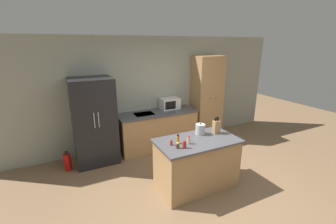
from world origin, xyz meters
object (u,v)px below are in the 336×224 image
microwave (169,103)px  spice_bottle_pale_salt (178,146)px  spice_bottle_tall_dark (178,139)px  kettle (200,129)px  knife_block (216,127)px  spice_bottle_amber_oil (189,140)px  spice_bottle_green_herb (171,143)px  refrigerator (94,121)px  pantry_cabinet (206,98)px  spice_bottle_short_red (184,145)px  fire_extinguisher (68,162)px

microwave → spice_bottle_pale_salt: microwave is taller
microwave → spice_bottle_tall_dark: bearing=-112.6°
kettle → knife_block: bearing=-17.8°
microwave → spice_bottle_amber_oil: bearing=-107.7°
spice_bottle_pale_salt → spice_bottle_green_herb: bearing=105.4°
refrigerator → kettle: bearing=-43.3°
pantry_cabinet → knife_block: (-0.99, -1.70, -0.06)m
refrigerator → kettle: size_ratio=8.58×
pantry_cabinet → knife_block: pantry_cabinet is taller
spice_bottle_tall_dark → spice_bottle_short_red: (0.01, -0.19, -0.02)m
refrigerator → spice_bottle_tall_dark: refrigerator is taller
spice_bottle_short_red → spice_bottle_green_herb: size_ratio=1.35×
spice_bottle_pale_salt → fire_extinguisher: 2.42m
microwave → kettle: bearing=-97.7°
spice_bottle_tall_dark → knife_block: bearing=5.7°
knife_block → spice_bottle_pale_salt: knife_block is taller
refrigerator → spice_bottle_short_red: bearing=-60.3°
spice_bottle_tall_dark → spice_bottle_amber_oil: 0.17m
microwave → spice_bottle_short_red: microwave is taller
spice_bottle_tall_dark → fire_extinguisher: spice_bottle_tall_dark is taller
spice_bottle_tall_dark → spice_bottle_amber_oil: bearing=-27.9°
spice_bottle_short_red → kettle: 0.64m
pantry_cabinet → spice_bottle_amber_oil: size_ratio=16.60×
spice_bottle_short_red → spice_bottle_pale_salt: (-0.10, 0.04, -0.01)m
knife_block → spice_bottle_short_red: size_ratio=2.60×
spice_bottle_amber_oil → fire_extinguisher: (-1.81, 1.63, -0.77)m
pantry_cabinet → spice_bottle_short_red: size_ratio=18.00×
spice_bottle_tall_dark → fire_extinguisher: 2.39m
refrigerator → pantry_cabinet: 2.88m
spice_bottle_amber_oil → spice_bottle_short_red: bearing=-143.4°
spice_bottle_short_red → spice_bottle_amber_oil: bearing=36.6°
knife_block → refrigerator: bearing=139.6°
pantry_cabinet → spice_bottle_short_red: (-1.80, -1.97, -0.13)m
spice_bottle_short_red → microwave: bearing=69.6°
kettle → fire_extinguisher: size_ratio=0.52×
refrigerator → spice_bottle_green_herb: bearing=-61.1°
refrigerator → microwave: refrigerator is taller
spice_bottle_short_red → kettle: (0.53, 0.36, 0.04)m
spice_bottle_green_herb → knife_block: bearing=5.4°
fire_extinguisher → pantry_cabinet: bearing=3.9°
microwave → spice_bottle_green_herb: 2.07m
refrigerator → microwave: (1.82, 0.17, 0.13)m
spice_bottle_green_herb → refrigerator: bearing=118.9°
microwave → spice_bottle_short_red: 2.18m
refrigerator → spice_bottle_pale_salt: 2.07m
kettle → fire_extinguisher: kettle is taller
microwave → spice_bottle_green_herb: size_ratio=5.16×
spice_bottle_tall_dark → spice_bottle_short_red: 0.19m
spice_bottle_amber_oil → pantry_cabinet: bearing=48.2°
pantry_cabinet → spice_bottle_green_herb: bearing=-137.3°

